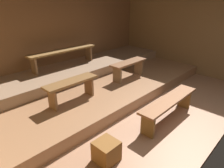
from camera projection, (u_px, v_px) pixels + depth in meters
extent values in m
cube|color=#9C6D4F|center=(109.00, 101.00, 4.77)|extent=(7.19, 4.84, 0.08)
cube|color=brown|center=(56.00, 32.00, 5.52)|extent=(7.19, 0.06, 2.74)
cube|color=brown|center=(179.00, 27.00, 6.36)|extent=(0.06, 4.84, 2.74)
cube|color=#996A48|center=(91.00, 87.00, 5.10)|extent=(6.39, 2.80, 0.25)
cube|color=#96755A|center=(73.00, 71.00, 5.49)|extent=(6.39, 1.28, 0.25)
cube|color=brown|center=(170.00, 100.00, 3.78)|extent=(1.63, 0.33, 0.04)
cube|color=brown|center=(148.00, 126.00, 3.41)|extent=(0.05, 0.26, 0.41)
cube|color=brown|center=(184.00, 99.00, 4.33)|extent=(0.05, 0.26, 0.41)
cube|color=brown|center=(71.00, 82.00, 3.98)|extent=(1.14, 0.33, 0.04)
cube|color=brown|center=(52.00, 99.00, 3.77)|extent=(0.05, 0.26, 0.41)
cube|color=brown|center=(89.00, 86.00, 4.36)|extent=(0.05, 0.26, 0.41)
cube|color=brown|center=(129.00, 62.00, 5.18)|extent=(1.14, 0.33, 0.04)
cube|color=brown|center=(117.00, 75.00, 4.98)|extent=(0.05, 0.26, 0.41)
cube|color=brown|center=(139.00, 67.00, 5.57)|extent=(0.05, 0.26, 0.41)
cube|color=brown|center=(63.00, 51.00, 5.33)|extent=(1.97, 0.33, 0.04)
cube|color=brown|center=(34.00, 66.00, 4.85)|extent=(0.05, 0.26, 0.41)
cube|color=brown|center=(89.00, 53.00, 6.00)|extent=(0.05, 0.26, 0.41)
cube|color=brown|center=(106.00, 151.00, 2.90)|extent=(0.32, 0.32, 0.32)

